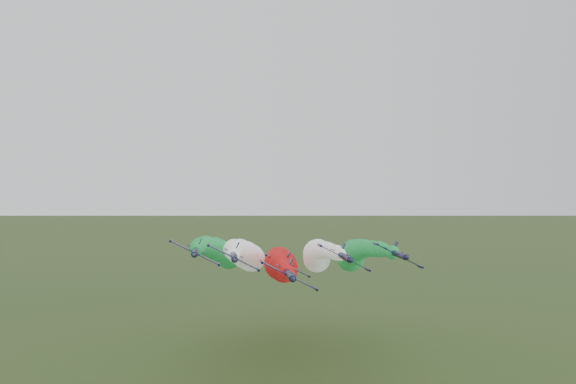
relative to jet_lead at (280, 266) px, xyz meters
name	(u,v)px	position (x,y,z in m)	size (l,w,h in m)	color
jet_lead	(280,266)	(0.00, 0.00, 0.00)	(17.11, 84.51, 16.42)	#111435
jet_inner_left	(245,255)	(-8.92, 10.93, 1.81)	(17.03, 84.42, 16.33)	#111435
jet_inner_right	(317,255)	(11.78, 10.06, 1.55)	(17.26, 84.65, 16.56)	#111435
jet_outer_left	(219,252)	(-16.15, 16.87, 2.08)	(17.27, 84.67, 16.58)	#111435
jet_outer_right	(354,254)	(24.44, 17.52, 0.78)	(17.63, 85.02, 16.93)	#111435
jet_trail	(281,260)	(3.16, 27.27, -2.13)	(17.38, 84.78, 16.69)	#111435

